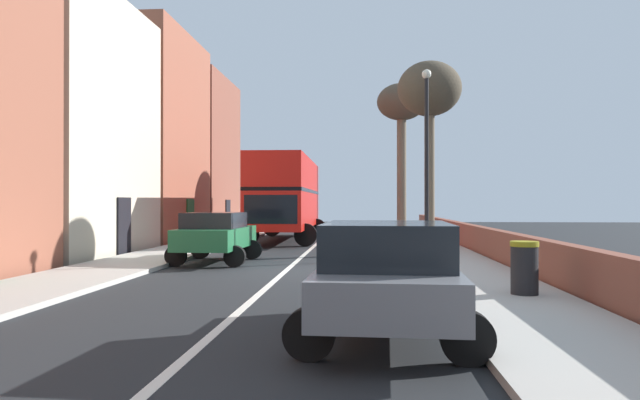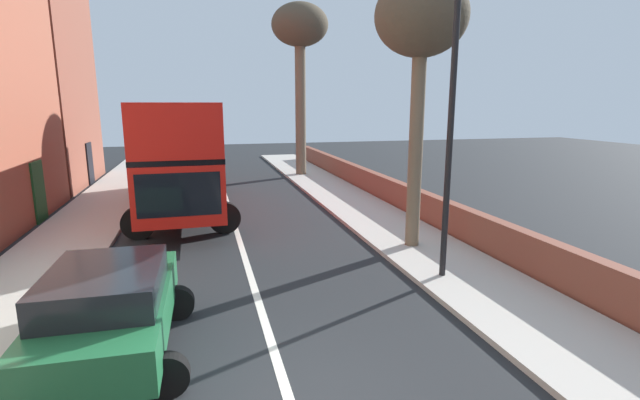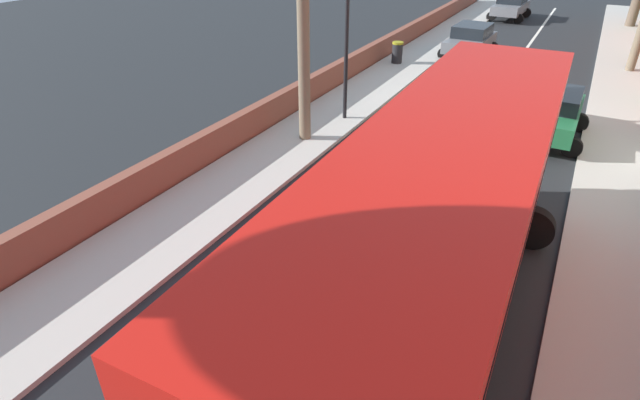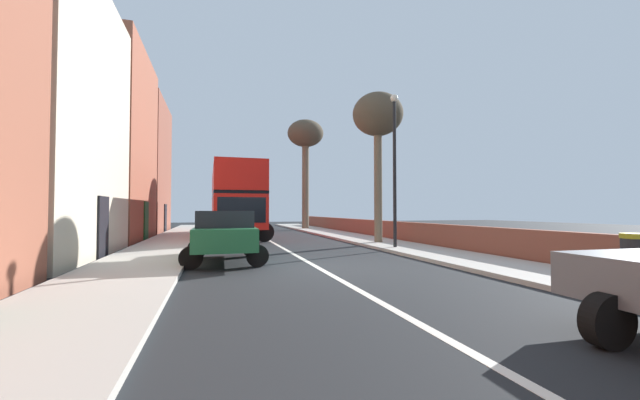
# 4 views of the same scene
# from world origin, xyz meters

# --- Properties ---
(ground_plane) EXTENTS (84.00, 84.00, 0.00)m
(ground_plane) POSITION_xyz_m (0.00, 0.00, 0.00)
(ground_plane) COLOR black
(road_centre_line) EXTENTS (0.16, 54.00, 0.01)m
(road_centre_line) POSITION_xyz_m (0.00, 0.00, 0.00)
(road_centre_line) COLOR silver
(road_centre_line) RESTS_ON ground
(sidewalk_left) EXTENTS (2.60, 60.00, 0.12)m
(sidewalk_left) POSITION_xyz_m (-4.90, 0.00, 0.06)
(sidewalk_left) COLOR #B2ADA3
(sidewalk_left) RESTS_ON ground
(sidewalk_right) EXTENTS (2.60, 60.00, 0.12)m
(sidewalk_right) POSITION_xyz_m (4.90, 0.00, 0.06)
(sidewalk_right) COLOR #B2ADA3
(sidewalk_right) RESTS_ON ground
(boundary_wall_right) EXTENTS (0.36, 54.00, 1.04)m
(boundary_wall_right) POSITION_xyz_m (6.45, 0.00, 0.52)
(boundary_wall_right) COLOR brown
(boundary_wall_right) RESTS_ON ground
(double_decker_bus) EXTENTS (3.68, 11.04, 4.06)m
(double_decker_bus) POSITION_xyz_m (-1.70, 12.55, 2.35)
(double_decker_bus) COLOR red
(double_decker_bus) RESTS_ON ground
(parked_car_green_left_2) EXTENTS (2.48, 3.98, 1.60)m
(parked_car_green_left_2) POSITION_xyz_m (-2.50, 1.75, 0.92)
(parked_car_green_left_2) COLOR #1E6038
(parked_car_green_left_2) RESTS_ON ground
(street_tree_right_1) EXTENTS (2.41, 2.41, 7.15)m
(street_tree_right_1) POSITION_xyz_m (4.66, 5.85, 6.02)
(street_tree_right_1) COLOR brown
(street_tree_right_1) RESTS_ON sidewalk_right
(street_tree_right_3) EXTENTS (3.05, 3.05, 9.19)m
(street_tree_right_3) POSITION_xyz_m (4.51, 19.76, 7.71)
(street_tree_right_3) COLOR brown
(street_tree_right_3) RESTS_ON sidewalk_right
(lamppost_right) EXTENTS (0.32, 0.32, 6.31)m
(lamppost_right) POSITION_xyz_m (4.30, 3.50, 3.81)
(lamppost_right) COLOR black
(lamppost_right) RESTS_ON sidewalk_right
(litter_bin_right) EXTENTS (0.55, 0.55, 1.03)m
(litter_bin_right) POSITION_xyz_m (5.30, -4.72, 0.64)
(litter_bin_right) COLOR black
(litter_bin_right) RESTS_ON sidewalk_right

